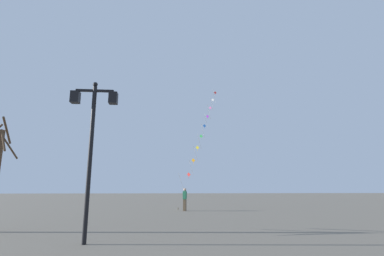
% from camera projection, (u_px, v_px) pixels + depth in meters
% --- Properties ---
extents(ground_plane, '(160.00, 160.00, 0.00)m').
position_uv_depth(ground_plane, '(171.00, 212.00, 21.47)').
color(ground_plane, '#756B5B').
extents(twin_lantern_lamp_post, '(1.55, 0.28, 5.28)m').
position_uv_depth(twin_lantern_lamp_post, '(92.00, 129.00, 9.66)').
color(twin_lantern_lamp_post, black).
rests_on(twin_lantern_lamp_post, ground_plane).
extents(kite_train, '(5.47, 12.41, 14.37)m').
position_uv_depth(kite_train, '(202.00, 133.00, 31.43)').
color(kite_train, brown).
rests_on(kite_train, ground_plane).
extents(kite_flyer, '(0.34, 0.63, 1.71)m').
position_uv_depth(kite_flyer, '(185.00, 199.00, 22.41)').
color(kite_flyer, brown).
rests_on(kite_flyer, ground_plane).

